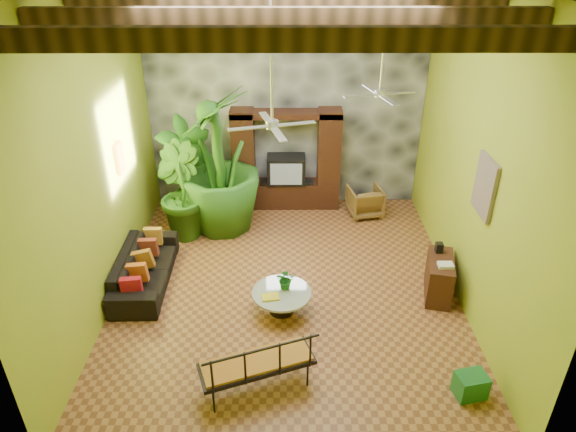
{
  "coord_description": "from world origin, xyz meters",
  "views": [
    {
      "loc": [
        -0.01,
        -7.45,
        5.66
      ],
      "look_at": [
        0.03,
        0.2,
        1.36
      ],
      "focal_mm": 32.0,
      "sensor_mm": 36.0,
      "label": 1
    }
  ],
  "objects_px": {
    "tall_plant_a": "(189,171)",
    "tall_plant_c": "(219,162)",
    "ceiling_fan_front": "(272,111)",
    "side_console": "(439,278)",
    "sofa": "(145,268)",
    "ceiling_fan_back": "(381,81)",
    "iron_bench": "(256,363)",
    "entertainment_center": "(286,167)",
    "wicker_armchair": "(365,201)",
    "coffee_table": "(282,299)",
    "tall_plant_b": "(179,192)",
    "green_bin": "(471,385)"
  },
  "relations": [
    {
      "from": "green_bin",
      "to": "wicker_armchair",
      "type": "bearing_deg",
      "value": 98.47
    },
    {
      "from": "tall_plant_a",
      "to": "tall_plant_c",
      "type": "relative_size",
      "value": 0.76
    },
    {
      "from": "ceiling_fan_front",
      "to": "wicker_armchair",
      "type": "distance_m",
      "value": 4.78
    },
    {
      "from": "ceiling_fan_back",
      "to": "coffee_table",
      "type": "relative_size",
      "value": 1.88
    },
    {
      "from": "wicker_armchair",
      "to": "side_console",
      "type": "relative_size",
      "value": 0.79
    },
    {
      "from": "ceiling_fan_back",
      "to": "tall_plant_c",
      "type": "xyz_separation_m",
      "value": [
        -2.97,
        0.97,
        -1.89
      ]
    },
    {
      "from": "ceiling_fan_front",
      "to": "coffee_table",
      "type": "distance_m",
      "value": 3.16
    },
    {
      "from": "tall_plant_c",
      "to": "iron_bench",
      "type": "bearing_deg",
      "value": -78.16
    },
    {
      "from": "wicker_armchair",
      "to": "iron_bench",
      "type": "distance_m",
      "value": 5.54
    },
    {
      "from": "iron_bench",
      "to": "entertainment_center",
      "type": "bearing_deg",
      "value": 65.83
    },
    {
      "from": "tall_plant_a",
      "to": "iron_bench",
      "type": "distance_m",
      "value": 5.25
    },
    {
      "from": "tall_plant_a",
      "to": "wicker_armchair",
      "type": "bearing_deg",
      "value": 2.24
    },
    {
      "from": "entertainment_center",
      "to": "ceiling_fan_back",
      "type": "relative_size",
      "value": 1.29
    },
    {
      "from": "entertainment_center",
      "to": "tall_plant_a",
      "type": "height_order",
      "value": "tall_plant_a"
    },
    {
      "from": "tall_plant_c",
      "to": "iron_bench",
      "type": "xyz_separation_m",
      "value": [
        0.96,
        -4.57,
        -0.98
      ]
    },
    {
      "from": "ceiling_fan_front",
      "to": "tall_plant_c",
      "type": "relative_size",
      "value": 0.61
    },
    {
      "from": "ceiling_fan_front",
      "to": "tall_plant_b",
      "type": "bearing_deg",
      "value": 131.17
    },
    {
      "from": "sofa",
      "to": "side_console",
      "type": "relative_size",
      "value": 2.38
    },
    {
      "from": "ceiling_fan_back",
      "to": "side_console",
      "type": "distance_m",
      "value": 3.52
    },
    {
      "from": "wicker_armchair",
      "to": "tall_plant_b",
      "type": "distance_m",
      "value": 4.07
    },
    {
      "from": "sofa",
      "to": "ceiling_fan_back",
      "type": "bearing_deg",
      "value": -76.88
    },
    {
      "from": "tall_plant_b",
      "to": "sofa",
      "type": "bearing_deg",
      "value": -102.81
    },
    {
      "from": "coffee_table",
      "to": "iron_bench",
      "type": "distance_m",
      "value": 1.78
    },
    {
      "from": "tall_plant_a",
      "to": "tall_plant_c",
      "type": "bearing_deg",
      "value": -27.65
    },
    {
      "from": "side_console",
      "to": "sofa",
      "type": "bearing_deg",
      "value": -171.87
    },
    {
      "from": "iron_bench",
      "to": "green_bin",
      "type": "distance_m",
      "value": 2.96
    },
    {
      "from": "wicker_armchair",
      "to": "iron_bench",
      "type": "bearing_deg",
      "value": 55.63
    },
    {
      "from": "tall_plant_c",
      "to": "side_console",
      "type": "relative_size",
      "value": 3.3
    },
    {
      "from": "ceiling_fan_front",
      "to": "coffee_table",
      "type": "relative_size",
      "value": 1.88
    },
    {
      "from": "sofa",
      "to": "side_console",
      "type": "height_order",
      "value": "side_console"
    },
    {
      "from": "tall_plant_b",
      "to": "entertainment_center",
      "type": "bearing_deg",
      "value": 30.57
    },
    {
      "from": "sofa",
      "to": "iron_bench",
      "type": "height_order",
      "value": "iron_bench"
    },
    {
      "from": "entertainment_center",
      "to": "green_bin",
      "type": "bearing_deg",
      "value": -65.72
    },
    {
      "from": "ceiling_fan_back",
      "to": "side_console",
      "type": "relative_size",
      "value": 2.03
    },
    {
      "from": "sofa",
      "to": "ceiling_fan_front",
      "type": "bearing_deg",
      "value": -104.17
    },
    {
      "from": "entertainment_center",
      "to": "ceiling_fan_front",
      "type": "relative_size",
      "value": 1.29
    },
    {
      "from": "side_console",
      "to": "green_bin",
      "type": "xyz_separation_m",
      "value": [
        -0.12,
        -2.23,
        -0.19
      ]
    },
    {
      "from": "entertainment_center",
      "to": "coffee_table",
      "type": "bearing_deg",
      "value": -91.23
    },
    {
      "from": "sofa",
      "to": "green_bin",
      "type": "relative_size",
      "value": 5.29
    },
    {
      "from": "tall_plant_b",
      "to": "coffee_table",
      "type": "xyz_separation_m",
      "value": [
        2.09,
        -2.52,
        -0.74
      ]
    },
    {
      "from": "tall_plant_a",
      "to": "side_console",
      "type": "bearing_deg",
      "value": -30.41
    },
    {
      "from": "ceiling_fan_back",
      "to": "side_console",
      "type": "xyz_separation_m",
      "value": [
        1.05,
        -1.43,
        -3.04
      ]
    },
    {
      "from": "entertainment_center",
      "to": "sofa",
      "type": "xyz_separation_m",
      "value": [
        -2.56,
        -2.99,
        -0.65
      ]
    },
    {
      "from": "tall_plant_a",
      "to": "tall_plant_b",
      "type": "bearing_deg",
      "value": -97.6
    },
    {
      "from": "ceiling_fan_front",
      "to": "wicker_armchair",
      "type": "relative_size",
      "value": 2.58
    },
    {
      "from": "entertainment_center",
      "to": "iron_bench",
      "type": "bearing_deg",
      "value": -94.23
    },
    {
      "from": "sofa",
      "to": "green_bin",
      "type": "bearing_deg",
      "value": -118.26
    },
    {
      "from": "iron_bench",
      "to": "wicker_armchair",
      "type": "bearing_deg",
      "value": 46.99
    },
    {
      "from": "ceiling_fan_back",
      "to": "sofa",
      "type": "distance_m",
      "value": 5.28
    },
    {
      "from": "tall_plant_b",
      "to": "ceiling_fan_back",
      "type": "bearing_deg",
      "value": -9.84
    }
  ]
}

